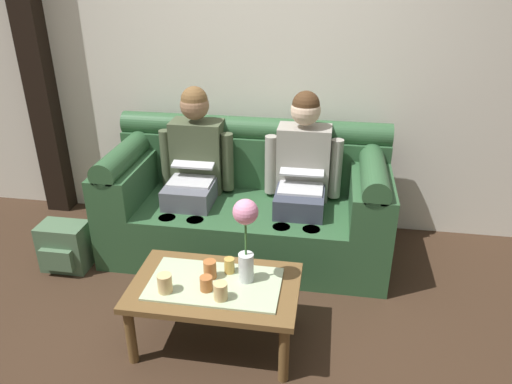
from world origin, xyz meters
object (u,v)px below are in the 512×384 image
(couch, at_px, (248,203))
(flower_vase, at_px, (246,231))
(cup_far_left, at_px, (221,291))
(cup_far_center, at_px, (229,265))
(cup_near_left, at_px, (210,269))
(backpack_left, at_px, (65,247))
(person_left, at_px, (194,165))
(cup_near_right, at_px, (165,283))
(cup_far_right, at_px, (206,283))
(person_right, at_px, (302,172))
(coffee_table, at_px, (215,291))

(couch, distance_m, flower_vase, 1.07)
(cup_far_left, bearing_deg, cup_far_center, 91.11)
(cup_near_left, distance_m, backpack_left, 1.34)
(person_left, xyz_separation_m, cup_far_center, (0.46, -0.93, -0.21))
(couch, relative_size, cup_far_center, 22.68)
(cup_near_right, xyz_separation_m, backpack_left, (-1.00, 0.67, -0.29))
(person_left, bearing_deg, flower_vase, -60.27)
(cup_far_left, distance_m, backpack_left, 1.51)
(cup_near_left, bearing_deg, backpack_left, 157.24)
(flower_vase, bearing_deg, cup_near_right, -157.92)
(cup_far_left, bearing_deg, cup_near_left, 119.77)
(cup_near_right, xyz_separation_m, cup_far_center, (0.31, 0.23, -0.01))
(backpack_left, bearing_deg, flower_vase, -19.46)
(cup_near_right, bearing_deg, couch, 78.10)
(cup_near_left, bearing_deg, person_left, 109.87)
(cup_near_right, xyz_separation_m, cup_far_right, (0.22, 0.05, -0.01))
(cup_near_left, xyz_separation_m, cup_far_center, (0.10, 0.07, -0.01))
(cup_near_left, relative_size, cup_far_right, 1.30)
(flower_vase, bearing_deg, person_right, 77.03)
(person_right, bearing_deg, cup_near_right, -118.98)
(cup_far_right, xyz_separation_m, backpack_left, (-1.22, 0.62, -0.28))
(coffee_table, bearing_deg, cup_near_left, 127.63)
(cup_far_center, bearing_deg, flower_vase, -29.06)
(couch, relative_size, person_right, 1.68)
(cup_near_left, height_order, backpack_left, cup_near_left)
(person_left, height_order, cup_near_right, person_left)
(person_left, height_order, coffee_table, person_left)
(couch, bearing_deg, cup_near_left, -92.08)
(couch, height_order, backpack_left, couch)
(coffee_table, distance_m, flower_vase, 0.42)
(person_right, xyz_separation_m, backpack_left, (-1.64, -0.49, -0.49))
(cup_near_left, xyz_separation_m, cup_near_right, (-0.21, -0.16, -0.00))
(person_right, height_order, flower_vase, person_right)
(coffee_table, relative_size, cup_far_right, 11.41)
(person_right, xyz_separation_m, flower_vase, (-0.23, -0.99, 0.07))
(person_left, distance_m, cup_far_left, 1.28)
(cup_near_left, bearing_deg, person_right, 66.53)
(person_right, height_order, backpack_left, person_right)
(coffee_table, relative_size, cup_near_right, 8.89)
(cup_near_right, distance_m, cup_far_center, 0.38)
(couch, relative_size, cup_near_left, 19.14)
(person_left, xyz_separation_m, backpack_left, (-0.85, -0.49, -0.49))
(flower_vase, distance_m, cup_near_right, 0.52)
(cup_far_right, bearing_deg, flower_vase, 31.76)
(person_left, relative_size, cup_near_left, 11.42)
(backpack_left, bearing_deg, cup_far_left, -27.60)
(cup_far_center, relative_size, backpack_left, 0.26)
(person_right, xyz_separation_m, cup_far_right, (-0.43, -1.12, -0.21))
(cup_far_left, bearing_deg, backpack_left, 152.40)
(couch, xyz_separation_m, cup_far_left, (0.07, -1.18, 0.08))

